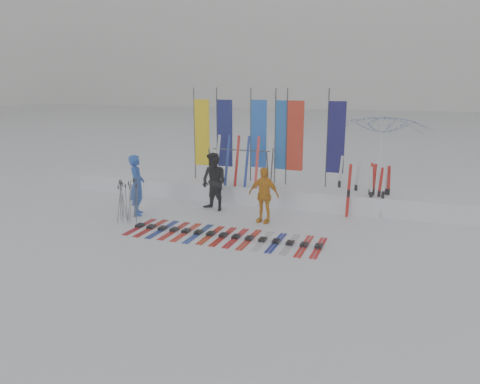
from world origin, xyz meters
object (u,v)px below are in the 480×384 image
at_px(person_black, 214,182).
at_px(ski_rack, 241,162).
at_px(person_blue, 137,185).
at_px(tent_canopy, 379,157).
at_px(ski_row, 223,235).
at_px(person_yellow, 264,195).

relative_size(person_black, ski_rack, 0.90).
height_order(person_black, ski_rack, ski_rack).
xyz_separation_m(person_blue, ski_rack, (2.47, 2.52, 0.45)).
height_order(tent_canopy, ski_row, tent_canopy).
xyz_separation_m(ski_row, ski_rack, (-0.78, 3.62, 1.35)).
relative_size(tent_canopy, ski_row, 0.64).
distance_m(person_yellow, ski_rack, 2.47).
relative_size(person_yellow, ski_row, 0.31).
bearing_deg(person_yellow, tent_canopy, 59.93).
bearing_deg(ski_row, person_blue, 161.36).
bearing_deg(tent_canopy, ski_rack, -158.52).
xyz_separation_m(tent_canopy, ski_rack, (-4.34, -1.71, -0.13)).
bearing_deg(tent_canopy, person_yellow, -128.80).
distance_m(person_blue, ski_rack, 3.56).
height_order(person_blue, person_black, person_blue).
bearing_deg(ski_row, person_yellow, 69.70).
bearing_deg(person_blue, ski_row, -137.10).
height_order(ski_row, ski_rack, ski_rack).
height_order(tent_canopy, ski_rack, tent_canopy).
height_order(person_yellow, tent_canopy, tent_canopy).
distance_m(person_black, person_yellow, 1.98).
height_order(person_blue, ski_rack, person_blue).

